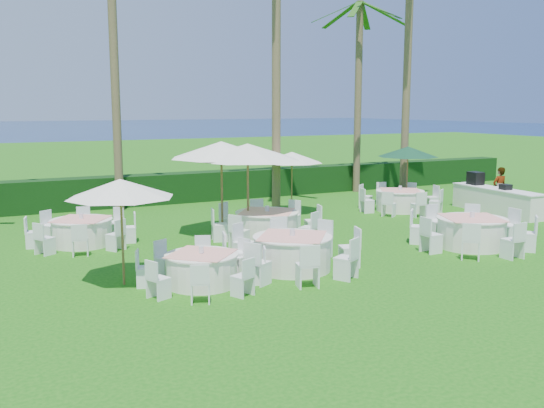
# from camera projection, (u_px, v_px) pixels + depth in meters

# --- Properties ---
(ground) EXTENTS (120.00, 120.00, 0.00)m
(ground) POSITION_uv_depth(u_px,v_px,m) (353.00, 270.00, 14.60)
(ground) COLOR #155B0F
(ground) RESTS_ON ground
(hedge) EXTENTS (34.00, 1.00, 1.20)m
(hedge) POSITION_uv_depth(u_px,v_px,m) (189.00, 187.00, 25.08)
(hedge) COLOR black
(hedge) RESTS_ON ground
(ocean) EXTENTS (260.00, 260.00, 0.00)m
(ocean) POSITION_uv_depth(u_px,v_px,m) (18.00, 130.00, 104.51)
(ocean) COLOR #071546
(ocean) RESTS_ON ground
(banquet_table_a) EXTENTS (2.75, 2.75, 0.87)m
(banquet_table_a) POSITION_uv_depth(u_px,v_px,m) (202.00, 268.00, 13.29)
(banquet_table_a) COLOR white
(banquet_table_a) RESTS_ON ground
(banquet_table_b) EXTENTS (3.32, 3.32, 1.00)m
(banquet_table_b) POSITION_uv_depth(u_px,v_px,m) (292.00, 252.00, 14.54)
(banquet_table_b) COLOR white
(banquet_table_b) RESTS_ON ground
(banquet_table_c) EXTENTS (3.34, 3.34, 1.01)m
(banquet_table_c) POSITION_uv_depth(u_px,v_px,m) (471.00, 232.00, 16.89)
(banquet_table_c) COLOR white
(banquet_table_c) RESTS_ON ground
(banquet_table_d) EXTENTS (3.01, 3.01, 0.92)m
(banquet_table_d) POSITION_uv_depth(u_px,v_px,m) (82.00, 231.00, 17.15)
(banquet_table_d) COLOR white
(banquet_table_d) RESTS_ON ground
(banquet_table_e) EXTENTS (3.29, 3.29, 0.99)m
(banquet_table_e) POSITION_uv_depth(u_px,v_px,m) (267.00, 224.00, 17.98)
(banquet_table_e) COLOR white
(banquet_table_e) RESTS_ON ground
(banquet_table_f) EXTENTS (3.15, 3.15, 0.95)m
(banquet_table_f) POSITION_uv_depth(u_px,v_px,m) (400.00, 200.00, 22.80)
(banquet_table_f) COLOR white
(banquet_table_f) RESTS_ON ground
(umbrella_a) EXTENTS (2.34, 2.34, 2.35)m
(umbrella_a) POSITION_uv_depth(u_px,v_px,m) (120.00, 188.00, 13.05)
(umbrella_a) COLOR brown
(umbrella_a) RESTS_ON ground
(umbrella_b) EXTENTS (3.22, 3.22, 2.82)m
(umbrella_b) POSITION_uv_depth(u_px,v_px,m) (248.00, 152.00, 17.72)
(umbrella_b) COLOR brown
(umbrella_b) RESTS_ON ground
(umbrella_c) EXTENTS (3.11, 3.11, 2.87)m
(umbrella_c) POSITION_uv_depth(u_px,v_px,m) (221.00, 150.00, 18.04)
(umbrella_c) COLOR brown
(umbrella_c) RESTS_ON ground
(umbrella_d) EXTENTS (2.27, 2.27, 2.27)m
(umbrella_d) POSITION_uv_depth(u_px,v_px,m) (292.00, 157.00, 21.96)
(umbrella_d) COLOR brown
(umbrella_d) RESTS_ON ground
(umbrella_green) EXTENTS (2.36, 2.36, 2.35)m
(umbrella_green) POSITION_uv_depth(u_px,v_px,m) (408.00, 152.00, 23.77)
(umbrella_green) COLOR brown
(umbrella_green) RESTS_ON ground
(buffet_table) EXTENTS (1.09, 4.02, 1.41)m
(buffet_table) POSITION_uv_depth(u_px,v_px,m) (496.00, 200.00, 22.35)
(buffet_table) COLOR white
(buffet_table) RESTS_ON ground
(staff_person) EXTENTS (0.62, 0.43, 1.64)m
(staff_person) POSITION_uv_depth(u_px,v_px,m) (499.00, 189.00, 22.91)
(staff_person) COLOR gray
(staff_person) RESTS_ON ground
(palm_b) EXTENTS (4.26, 4.37, 9.81)m
(palm_b) POSITION_uv_depth(u_px,v_px,m) (114.00, 66.00, 22.15)
(palm_b) COLOR brown
(palm_b) RESTS_ON ground
(palm_c) EXTENTS (4.40, 4.00, 11.94)m
(palm_c) POSITION_uv_depth(u_px,v_px,m) (276.00, 34.00, 21.59)
(palm_c) COLOR brown
(palm_c) RESTS_ON ground
(palm_d) EXTENTS (4.32, 4.31, 8.52)m
(palm_d) POSITION_uv_depth(u_px,v_px,m) (358.00, 88.00, 27.31)
(palm_d) COLOR brown
(palm_d) RESTS_ON ground
(palm_e) EXTENTS (4.40, 3.97, 10.39)m
(palm_e) POSITION_uv_depth(u_px,v_px,m) (407.00, 62.00, 24.60)
(palm_e) COLOR brown
(palm_e) RESTS_ON ground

